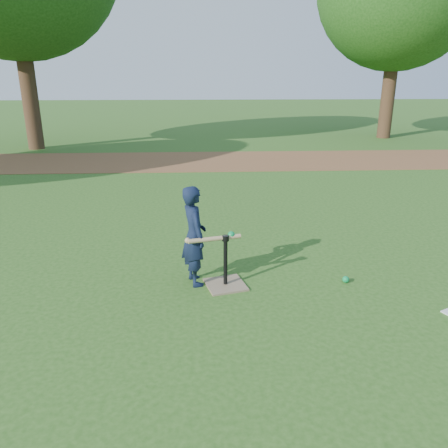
{
  "coord_description": "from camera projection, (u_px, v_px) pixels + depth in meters",
  "views": [
    {
      "loc": [
        -0.62,
        -4.76,
        2.31
      ],
      "look_at": [
        -0.36,
        0.08,
        0.65
      ],
      "focal_mm": 35.0,
      "sensor_mm": 36.0,
      "label": 1
    }
  ],
  "objects": [
    {
      "name": "ground",
      "position": [
        254.0,
        276.0,
        5.27
      ],
      "size": [
        80.0,
        80.0,
        0.0
      ],
      "primitive_type": "plane",
      "color": "#285116",
      "rests_on": "ground"
    },
    {
      "name": "child",
      "position": [
        194.0,
        236.0,
        4.94
      ],
      "size": [
        0.39,
        0.49,
        1.16
      ],
      "primitive_type": "imported",
      "rotation": [
        0.0,
        0.0,
        1.88
      ],
      "color": "#101A32",
      "rests_on": "ground"
    },
    {
      "name": "wiffle_ball_ground",
      "position": [
        346.0,
        279.0,
        5.11
      ],
      "size": [
        0.08,
        0.08,
        0.08
      ],
      "primitive_type": "sphere",
      "color": "#0C8A45",
      "rests_on": "ground"
    },
    {
      "name": "batting_tee",
      "position": [
        225.0,
        277.0,
        5.01
      ],
      "size": [
        0.52,
        0.52,
        0.61
      ],
      "color": "#856F54",
      "rests_on": "ground"
    },
    {
      "name": "swing_action",
      "position": [
        215.0,
        238.0,
        4.84
      ],
      "size": [
        0.63,
        0.2,
        0.09
      ],
      "color": "tan",
      "rests_on": "ground"
    },
    {
      "name": "dirt_strip",
      "position": [
        222.0,
        161.0,
        12.36
      ],
      "size": [
        24.0,
        3.0,
        0.01
      ],
      "primitive_type": "cube",
      "color": "brown",
      "rests_on": "ground"
    }
  ]
}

